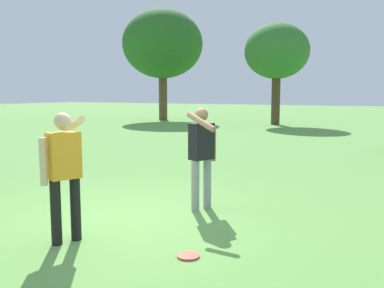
% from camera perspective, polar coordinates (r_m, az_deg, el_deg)
% --- Properties ---
extents(ground_plane, '(120.00, 120.00, 0.00)m').
position_cam_1_polar(ground_plane, '(6.44, -8.33, -10.07)').
color(ground_plane, '#609947').
extents(person_thrower, '(0.62, 0.77, 1.64)m').
position_cam_1_polar(person_thrower, '(5.45, -17.04, -3.03)').
color(person_thrower, black).
rests_on(person_thrower, ground).
extents(person_catcher, '(0.62, 0.77, 1.64)m').
position_cam_1_polar(person_catcher, '(6.69, 1.37, -0.92)').
color(person_catcher, gray).
rests_on(person_catcher, ground).
extents(frisbee, '(0.26, 0.26, 0.03)m').
position_cam_1_polar(frisbee, '(5.00, -0.52, -14.97)').
color(frisbee, '#E04733').
rests_on(frisbee, ground).
extents(tree_tall_left, '(5.47, 5.47, 7.53)m').
position_cam_1_polar(tree_tall_left, '(29.44, -4.02, 13.38)').
color(tree_tall_left, brown).
rests_on(tree_tall_left, ground).
extents(tree_broad_center, '(3.79, 3.79, 5.92)m').
position_cam_1_polar(tree_broad_center, '(25.57, 11.47, 12.17)').
color(tree_broad_center, '#4C3823').
rests_on(tree_broad_center, ground).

